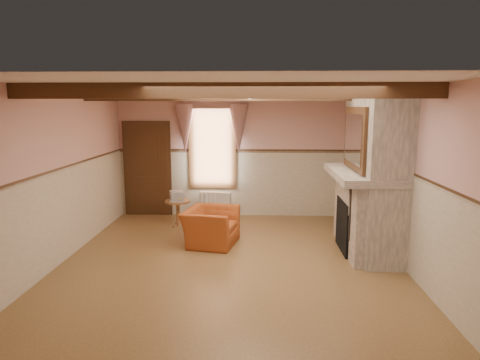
{
  "coord_description": "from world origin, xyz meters",
  "views": [
    {
      "loc": [
        0.44,
        -6.69,
        2.51
      ],
      "look_at": [
        0.12,
        0.8,
        1.21
      ],
      "focal_mm": 32.0,
      "sensor_mm": 36.0,
      "label": 1
    }
  ],
  "objects_px": {
    "armchair": "(211,226)",
    "bowl": "(362,167)",
    "oil_lamp": "(357,159)",
    "side_table": "(178,213)",
    "mantel_clock": "(356,160)",
    "radiator": "(215,205)"
  },
  "relations": [
    {
      "from": "radiator",
      "to": "mantel_clock",
      "type": "height_order",
      "value": "mantel_clock"
    },
    {
      "from": "radiator",
      "to": "mantel_clock",
      "type": "bearing_deg",
      "value": -20.35
    },
    {
      "from": "bowl",
      "to": "oil_lamp",
      "type": "xyz_separation_m",
      "value": [
        0.0,
        0.42,
        0.1
      ]
    },
    {
      "from": "side_table",
      "to": "oil_lamp",
      "type": "height_order",
      "value": "oil_lamp"
    },
    {
      "from": "mantel_clock",
      "to": "oil_lamp",
      "type": "distance_m",
      "value": 0.13
    },
    {
      "from": "armchair",
      "to": "radiator",
      "type": "distance_m",
      "value": 1.85
    },
    {
      "from": "armchair",
      "to": "bowl",
      "type": "bearing_deg",
      "value": -82.21
    },
    {
      "from": "armchair",
      "to": "oil_lamp",
      "type": "xyz_separation_m",
      "value": [
        2.67,
        0.28,
        1.23
      ]
    },
    {
      "from": "bowl",
      "to": "mantel_clock",
      "type": "height_order",
      "value": "mantel_clock"
    },
    {
      "from": "side_table",
      "to": "oil_lamp",
      "type": "bearing_deg",
      "value": -14.37
    },
    {
      "from": "side_table",
      "to": "radiator",
      "type": "relative_size",
      "value": 0.79
    },
    {
      "from": "mantel_clock",
      "to": "armchair",
      "type": "bearing_deg",
      "value": -171.6
    },
    {
      "from": "radiator",
      "to": "armchair",
      "type": "bearing_deg",
      "value": -79.58
    },
    {
      "from": "armchair",
      "to": "mantel_clock",
      "type": "height_order",
      "value": "mantel_clock"
    },
    {
      "from": "armchair",
      "to": "radiator",
      "type": "relative_size",
      "value": 1.45
    },
    {
      "from": "oil_lamp",
      "to": "side_table",
      "type": "bearing_deg",
      "value": 165.63
    },
    {
      "from": "armchair",
      "to": "oil_lamp",
      "type": "relative_size",
      "value": 3.62
    },
    {
      "from": "bowl",
      "to": "mantel_clock",
      "type": "xyz_separation_m",
      "value": [
        0.0,
        0.54,
        0.06
      ]
    },
    {
      "from": "side_table",
      "to": "mantel_clock",
      "type": "bearing_deg",
      "value": -12.52
    },
    {
      "from": "armchair",
      "to": "oil_lamp",
      "type": "bearing_deg",
      "value": -73.22
    },
    {
      "from": "armchair",
      "to": "side_table",
      "type": "bearing_deg",
      "value": 46.07
    },
    {
      "from": "armchair",
      "to": "mantel_clock",
      "type": "relative_size",
      "value": 4.22
    }
  ]
}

